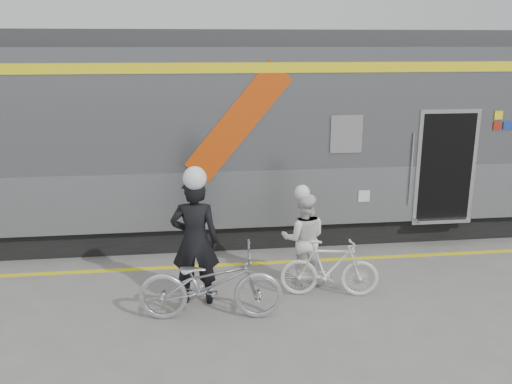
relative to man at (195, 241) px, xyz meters
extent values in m
plane|color=slate|center=(1.64, -0.78, -0.99)|extent=(90.00, 90.00, 0.00)
cube|color=black|center=(2.64, 3.42, -0.74)|extent=(24.00, 2.70, 0.50)
cube|color=#9EA0A5|center=(2.64, 3.42, 0.06)|extent=(24.00, 3.00, 1.10)
cube|color=slate|center=(2.64, 3.42, 1.71)|extent=(24.00, 3.00, 2.20)
cube|color=#38383A|center=(2.64, 3.42, 2.96)|extent=(24.00, 2.64, 0.30)
cube|color=yellow|center=(2.64, 1.91, 2.46)|extent=(24.00, 0.02, 0.18)
cube|color=#C8410B|center=(0.84, 1.90, 1.51)|extent=(1.96, 0.01, 2.19)
cube|color=black|center=(2.84, 1.91, 1.26)|extent=(0.55, 0.02, 0.65)
cube|color=black|center=(4.84, 2.12, 0.56)|extent=(1.05, 0.45, 2.10)
cube|color=silver|center=(4.84, 1.90, 0.56)|extent=(1.20, 0.02, 2.25)
cylinder|color=silver|center=(4.14, 1.89, 0.56)|extent=(0.04, 0.04, 1.40)
cube|color=silver|center=(4.84, 1.87, -0.47)|extent=(1.05, 0.25, 0.06)
cube|color=yellow|center=(5.79, 1.90, 1.56)|extent=(0.16, 0.01, 0.16)
cube|color=#A72013|center=(5.79, 1.90, 1.36)|extent=(0.16, 0.01, 0.16)
cube|color=#173C98|center=(5.99, 1.90, 1.36)|extent=(0.16, 0.01, 0.16)
cube|color=silver|center=(3.24, 1.90, 0.06)|extent=(0.22, 0.01, 0.22)
cube|color=yellow|center=(1.64, 1.37, -0.99)|extent=(24.00, 0.12, 0.01)
imported|color=black|center=(0.00, 0.00, 0.00)|extent=(0.76, 0.54, 1.98)
imported|color=#B2B4BA|center=(0.20, -0.55, -0.44)|extent=(2.13, 0.91, 1.09)
imported|color=white|center=(1.78, 0.49, -0.22)|extent=(0.83, 0.70, 1.54)
imported|color=silver|center=(2.08, -0.06, -0.52)|extent=(1.60, 0.69, 0.93)
sphere|color=white|center=(0.00, 0.00, 1.16)|extent=(0.34, 0.34, 0.34)
sphere|color=white|center=(1.78, 0.49, 0.67)|extent=(0.25, 0.25, 0.25)
camera|label=1|loc=(-0.04, -7.70, 2.86)|focal=38.00mm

